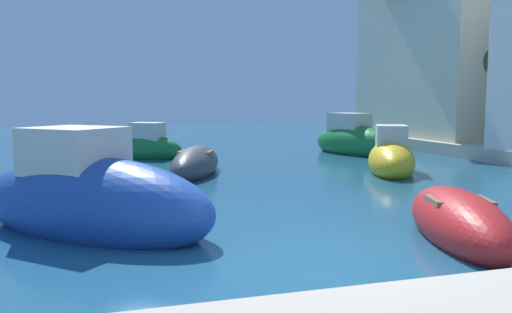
% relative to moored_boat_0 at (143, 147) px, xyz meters
% --- Properties ---
extents(ground, '(80.00, 80.00, 0.00)m').
position_rel_moored_boat_0_xyz_m(ground, '(1.52, -13.71, -0.40)').
color(ground, '#1E5170').
extents(moored_boat_0, '(3.44, 2.75, 1.62)m').
position_rel_moored_boat_0_xyz_m(moored_boat_0, '(0.00, 0.00, 0.00)').
color(moored_boat_0, '#197233').
rests_on(moored_boat_0, ground).
extents(moored_boat_1, '(2.90, 3.92, 1.71)m').
position_rel_moored_boat_0_xyz_m(moored_boat_1, '(7.05, -6.05, 0.02)').
color(moored_boat_1, gold).
rests_on(moored_boat_1, ground).
extents(moored_boat_3, '(4.71, 4.56, 2.12)m').
position_rel_moored_boat_0_xyz_m(moored_boat_3, '(-1.60, -10.89, 0.13)').
color(moored_boat_3, '#1E479E').
rests_on(moored_boat_3, ground).
extents(moored_boat_5, '(2.81, 4.62, 2.01)m').
position_rel_moored_boat_0_xyz_m(moored_boat_5, '(8.48, -0.76, 0.11)').
color(moored_boat_5, '#197233').
rests_on(moored_boat_5, ground).
extents(moored_boat_7, '(2.53, 4.02, 1.07)m').
position_rel_moored_boat_0_xyz_m(moored_boat_7, '(1.22, -4.77, -0.11)').
color(moored_boat_7, '#3F3F47').
rests_on(moored_boat_7, ground).
extents(moored_boat_8, '(2.14, 3.59, 1.02)m').
position_rel_moored_boat_0_xyz_m(moored_boat_8, '(4.00, -13.13, -0.12)').
color(moored_boat_8, '#B21E1E').
rests_on(moored_boat_8, ground).
extents(waterfront_building_annex, '(5.64, 8.92, 8.13)m').
position_rel_moored_boat_0_xyz_m(waterfront_building_annex, '(14.52, 1.42, 4.21)').
color(waterfront_building_annex, beige).
rests_on(waterfront_building_annex, quay_promenade).
extents(quayside_tree, '(2.44, 2.44, 4.44)m').
position_rel_moored_boat_0_xyz_m(quayside_tree, '(13.62, -1.75, 3.29)').
color(quayside_tree, brown).
rests_on(quayside_tree, quay_promenade).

